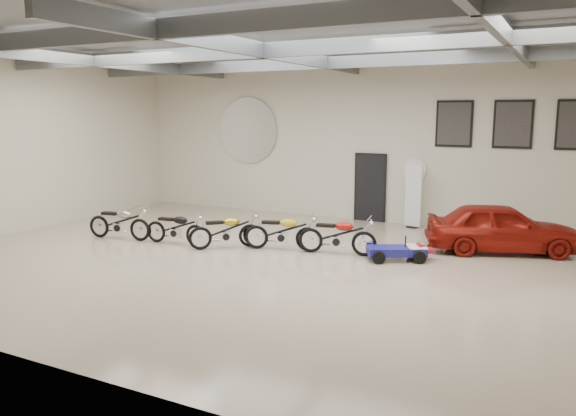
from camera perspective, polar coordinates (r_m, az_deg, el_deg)
The scene contains 18 objects.
floor at distance 13.03m, azimuth -2.42°, elevation -5.57°, with size 16.00×12.00×0.01m, color tan.
ceiling at distance 12.67m, azimuth -2.59°, elevation 16.82°, with size 16.00×12.00×0.01m, color gray.
back_wall at distance 18.05m, azimuth 7.01°, elevation 6.68°, with size 16.00×0.02×5.00m, color beige.
left_wall at distance 17.95m, azimuth -25.42°, elevation 5.80°, with size 0.02×12.00×5.00m, color beige.
ceiling_beams at distance 12.64m, azimuth -2.58°, elevation 15.69°, with size 15.80×11.80×0.32m, color slate, non-canonical shape.
door at distance 17.97m, azimuth 8.36°, elevation 1.99°, with size 0.92×0.08×2.10m, color black.
logo_plaque at distance 19.74m, azimuth -4.09°, elevation 7.85°, with size 2.30×0.06×1.16m, color silver, non-canonical shape.
poster_left at distance 17.19m, azimuth 16.53°, elevation 8.21°, with size 1.05×0.08×1.35m, color black, non-canonical shape.
poster_mid at distance 16.97m, azimuth 21.89°, elevation 7.90°, with size 1.05×0.08×1.35m, color black, non-canonical shape.
oil_sign at distance 17.50m, azimuth 12.76°, elevation 3.79°, with size 0.72×0.10×0.72m, color white, non-canonical shape.
banner_stand at distance 17.14m, azimuth 12.61°, elevation 1.15°, with size 0.52×0.21×1.90m, color white, non-canonical shape.
motorcycle_silver at distance 15.96m, azimuth -16.79°, elevation -1.33°, with size 1.88×0.58×0.98m, color silver, non-canonical shape.
motorcycle_black at distance 14.99m, azimuth -11.37°, elevation -1.93°, with size 1.76×0.55×0.92m, color silver, non-canonical shape.
motorcycle_gold at distance 14.36m, azimuth -6.38°, elevation -2.24°, with size 1.82×0.57×0.95m, color silver, non-canonical shape.
motorcycle_yellow at distance 14.10m, azimuth -0.64°, elevation -2.35°, with size 1.87×0.58×0.97m, color silver, non-canonical shape.
motorcycle_red at distance 13.71m, azimuth 5.01°, elevation -2.71°, with size 1.89×0.59×0.98m, color silver, non-canonical shape.
go_kart at distance 13.42m, azimuth 11.56°, elevation -3.98°, with size 1.66×0.75×0.60m, color navy, non-canonical shape.
vintage_car at distance 14.83m, azimuth 20.86°, elevation -1.87°, with size 3.62×1.46×1.23m, color maroon.
Camera 1 is at (6.21, -10.93, 3.43)m, focal length 35.00 mm.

